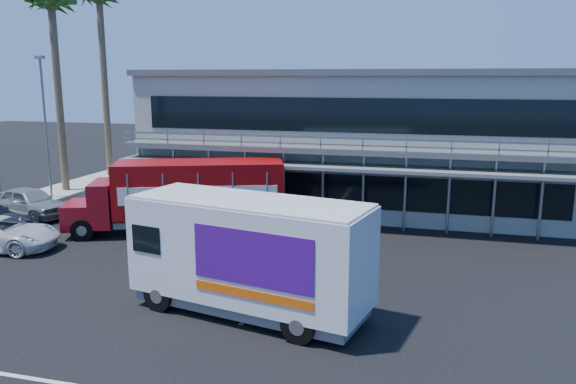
# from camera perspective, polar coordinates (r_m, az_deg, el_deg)

# --- Properties ---
(ground) EXTENTS (120.00, 120.00, 0.00)m
(ground) POSITION_cam_1_polar(r_m,az_deg,el_deg) (18.89, -8.59, -10.09)
(ground) COLOR black
(ground) RESTS_ON ground
(building) EXTENTS (22.40, 12.00, 7.30)m
(building) POSITION_cam_1_polar(r_m,az_deg,el_deg) (31.43, 7.32, 5.51)
(building) COLOR gray
(building) RESTS_ON ground
(palm_e) EXTENTS (2.80, 2.80, 12.25)m
(palm_e) POSITION_cam_1_polar(r_m,az_deg,el_deg) (36.53, -22.86, 16.44)
(palm_e) COLOR brown
(palm_e) RESTS_ON ground
(palm_f) EXTENTS (2.80, 2.80, 13.25)m
(palm_f) POSITION_cam_1_polar(r_m,az_deg,el_deg) (41.35, -18.58, 17.32)
(palm_f) COLOR brown
(palm_f) RESTS_ON ground
(light_pole_far) EXTENTS (0.50, 0.25, 8.09)m
(light_pole_far) POSITION_cam_1_polar(r_m,az_deg,el_deg) (34.55, -23.43, 6.61)
(light_pole_far) COLOR gray
(light_pole_far) RESTS_ON ground
(red_truck) EXTENTS (9.81, 5.39, 3.24)m
(red_truck) POSITION_cam_1_polar(r_m,az_deg,el_deg) (25.65, -10.40, -0.20)
(red_truck) COLOR maroon
(red_truck) RESTS_ON ground
(white_van) EXTENTS (7.49, 3.88, 3.49)m
(white_van) POSITION_cam_1_polar(r_m,az_deg,el_deg) (16.60, -3.97, -6.30)
(white_van) COLOR silver
(white_van) RESTS_ON ground
(parked_car_c) EXTENTS (5.02, 2.75, 1.33)m
(parked_car_c) POSITION_cam_1_polar(r_m,az_deg,el_deg) (25.82, -27.22, -3.78)
(parked_car_c) COLOR silver
(parked_car_c) RESTS_ON ground
(parked_car_e) EXTENTS (4.77, 2.89, 1.52)m
(parked_car_e) POSITION_cam_1_polar(r_m,az_deg,el_deg) (31.07, -24.72, -0.95)
(parked_car_e) COLOR gray
(parked_car_e) RESTS_ON ground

